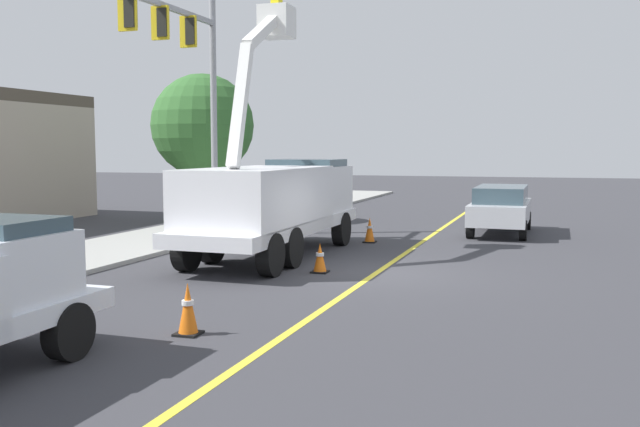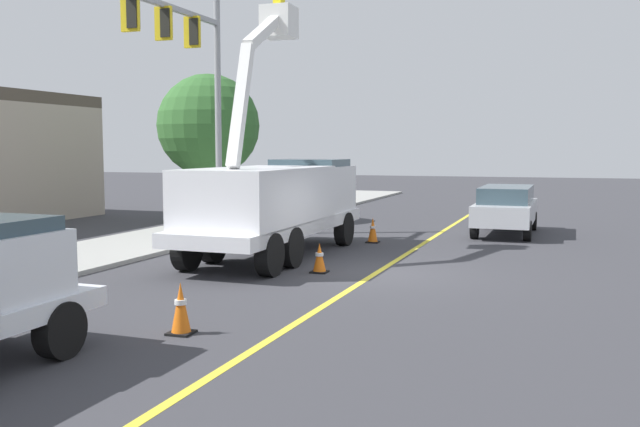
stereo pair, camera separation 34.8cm
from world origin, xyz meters
TOP-DOWN VIEW (x-y plane):
  - ground at (0.00, 0.00)m, footprint 120.00×120.00m
  - sidewalk_far_side at (0.28, 8.29)m, footprint 60.09×5.63m
  - lane_centre_stripe at (0.00, 0.00)m, footprint 49.98×1.85m
  - utility_bucket_truck at (1.83, 3.33)m, footprint 8.28×2.82m
  - passing_minivan at (9.01, -2.53)m, footprint 4.86×2.08m
  - traffic_cone_mid_front at (-6.40, 1.72)m, footprint 0.40×0.40m
  - traffic_cone_mid_rear at (-0.34, 1.33)m, footprint 0.40×0.40m
  - traffic_cone_trailing at (5.36, 1.40)m, footprint 0.40×0.40m
  - traffic_signal_mast at (4.03, 7.15)m, footprint 5.96×0.68m
  - street_tree_right at (9.43, 9.32)m, footprint 4.17×4.17m

SIDE VIEW (x-z plane):
  - ground at x=0.00m, z-range 0.00..0.00m
  - lane_centre_stripe at x=0.00m, z-range 0.00..0.01m
  - sidewalk_far_side at x=0.28m, z-range 0.00..0.12m
  - traffic_cone_mid_rear at x=-0.34m, z-range -0.01..0.72m
  - traffic_cone_trailing at x=5.36m, z-range -0.01..0.81m
  - traffic_cone_mid_front at x=-6.40m, z-range -0.01..0.86m
  - passing_minivan at x=9.01m, z-range 0.13..1.82m
  - utility_bucket_truck at x=1.83m, z-range -2.17..5.42m
  - street_tree_right at x=9.43m, z-range 0.93..6.98m
  - traffic_signal_mast at x=4.03m, z-range 1.63..9.74m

